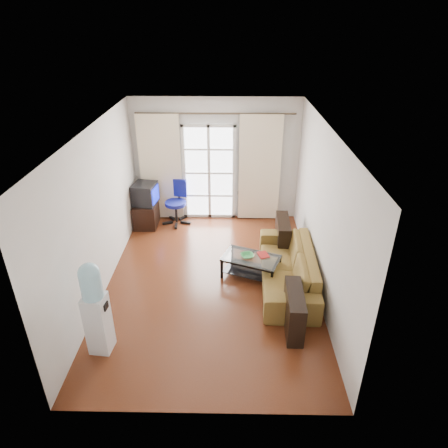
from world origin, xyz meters
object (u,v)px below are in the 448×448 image
(coffee_table, at_px, (251,264))
(task_chair, at_px, (177,211))
(water_cooler, at_px, (95,307))
(crt_tv, at_px, (144,194))
(sofa, at_px, (287,267))
(tv_stand, at_px, (147,214))

(coffee_table, bearing_deg, task_chair, 127.27)
(water_cooler, bearing_deg, coffee_table, 46.01)
(coffee_table, height_order, crt_tv, crt_tv)
(sofa, height_order, coffee_table, sofa)
(tv_stand, bearing_deg, sofa, -37.10)
(sofa, xyz_separation_m, water_cooler, (-2.77, -1.60, 0.42))
(coffee_table, bearing_deg, crt_tv, 139.40)
(coffee_table, distance_m, water_cooler, 2.84)
(coffee_table, relative_size, tv_stand, 1.55)
(sofa, xyz_separation_m, tv_stand, (-2.85, 2.14, -0.06))
(crt_tv, height_order, water_cooler, water_cooler)
(crt_tv, relative_size, task_chair, 0.59)
(crt_tv, bearing_deg, tv_stand, 100.59)
(sofa, bearing_deg, tv_stand, -124.87)
(tv_stand, bearing_deg, coffee_table, -41.32)
(sofa, bearing_deg, task_chair, -133.80)
(coffee_table, height_order, water_cooler, water_cooler)
(sofa, relative_size, crt_tv, 4.01)
(crt_tv, distance_m, task_chair, 0.82)
(sofa, xyz_separation_m, crt_tv, (-2.84, 2.10, 0.43))
(coffee_table, distance_m, task_chair, 2.60)
(crt_tv, height_order, task_chair, crt_tv)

